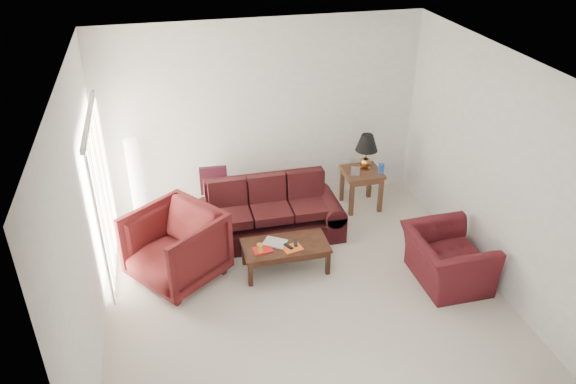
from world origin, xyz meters
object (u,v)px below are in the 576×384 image
object	(u,v)px
sofa	(270,212)
coffee_table	(285,257)
floor_lamp	(136,183)
armchair_left	(176,247)
end_table	(361,188)
armchair_right	(447,258)

from	to	relation	value
sofa	coffee_table	distance (m)	0.86
floor_lamp	armchair_left	world-z (taller)	floor_lamp
end_table	armchair_left	world-z (taller)	armchair_left
armchair_left	coffee_table	distance (m)	1.49
floor_lamp	end_table	bearing A→B (deg)	-4.43
sofa	coffee_table	bearing A→B (deg)	-86.88
end_table	armchair_left	size ratio (longest dim) A/B	0.59
end_table	coffee_table	distance (m)	2.10
armchair_left	coffee_table	bearing A→B (deg)	46.28
end_table	armchair_left	distance (m)	3.27
end_table	coffee_table	world-z (taller)	end_table
end_table	coffee_table	xyz separation A→B (m)	(-1.59, -1.37, -0.12)
coffee_table	end_table	bearing A→B (deg)	24.55
sofa	end_table	xyz separation A→B (m)	(1.63, 0.54, -0.11)
armchair_left	coffee_table	xyz separation A→B (m)	(1.45, -0.17, -0.29)
sofa	armchair_right	size ratio (longest dim) A/B	1.96
sofa	floor_lamp	xyz separation A→B (m)	(-1.87, 0.81, 0.29)
sofa	armchair_left	bearing A→B (deg)	-154.50
end_table	armchair_left	xyz separation A→B (m)	(-3.04, -1.20, 0.17)
floor_lamp	armchair_right	xyz separation A→B (m)	(3.92, -2.38, -0.38)
end_table	floor_lamp	size ratio (longest dim) A/B	0.45
end_table	floor_lamp	distance (m)	3.53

